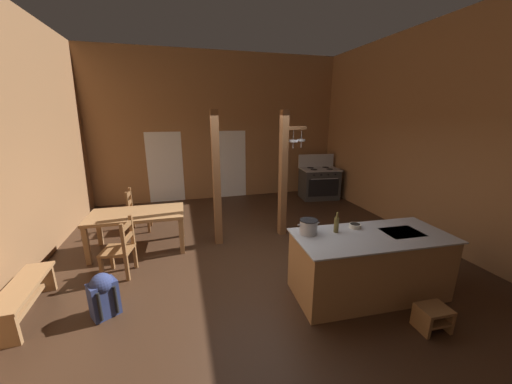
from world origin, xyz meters
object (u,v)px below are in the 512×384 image
object	(u,v)px
dining_table	(137,217)
ladderback_chair_near_window	(137,211)
step_stool	(433,316)
ladderback_chair_by_post	(121,249)
bottle_tall_on_counter	(336,224)
bench_along_left_wall	(23,295)
mixing_bowl_on_counter	(355,226)
stove_range	(319,183)
kitchen_island	(369,265)
backpack	(103,294)
stockpot_on_counter	(309,227)

from	to	relation	value
dining_table	ladderback_chair_near_window	distance (m)	1.01
step_stool	ladderback_chair_near_window	xyz separation A→B (m)	(-3.80, 4.17, 0.27)
dining_table	ladderback_chair_by_post	bearing A→B (deg)	-99.91
step_stool	bottle_tall_on_counter	distance (m)	1.55
bench_along_left_wall	mixing_bowl_on_counter	world-z (taller)	mixing_bowl_on_counter
stove_range	bottle_tall_on_counter	distance (m)	4.85
stove_range	bench_along_left_wall	xyz separation A→B (m)	(-6.15, -3.84, -0.18)
kitchen_island	backpack	xyz separation A→B (m)	(-3.55, 0.48, -0.14)
stove_range	step_stool	world-z (taller)	stove_range
step_stool	dining_table	world-z (taller)	dining_table
backpack	kitchen_island	bearing A→B (deg)	-7.76
step_stool	stockpot_on_counter	xyz separation A→B (m)	(-1.14, 1.11, 0.84)
stove_range	dining_table	distance (m)	5.44
bottle_tall_on_counter	kitchen_island	bearing A→B (deg)	-27.15
ladderback_chair_by_post	ladderback_chair_near_window	bearing A→B (deg)	89.65
kitchen_island	stove_range	distance (m)	4.86
stove_range	backpack	xyz separation A→B (m)	(-5.17, -4.10, -0.17)
ladderback_chair_by_post	stockpot_on_counter	xyz separation A→B (m)	(2.67, -1.19, 0.56)
stove_range	stockpot_on_counter	size ratio (longest dim) A/B	4.10
kitchen_island	stockpot_on_counter	bearing A→B (deg)	161.73
ladderback_chair_by_post	step_stool	bearing A→B (deg)	-31.12
dining_table	bottle_tall_on_counter	size ratio (longest dim) A/B	5.80
bench_along_left_wall	backpack	world-z (taller)	backpack
bench_along_left_wall	bottle_tall_on_counter	world-z (taller)	bottle_tall_on_counter
bottle_tall_on_counter	step_stool	bearing A→B (deg)	-54.89
stove_range	bench_along_left_wall	size ratio (longest dim) A/B	1.09
ladderback_chair_near_window	backpack	size ratio (longest dim) A/B	1.59
backpack	bottle_tall_on_counter	distance (m)	3.21
dining_table	stove_range	bearing A→B (deg)	24.10
stove_range	mixing_bowl_on_counter	xyz separation A→B (m)	(-1.70, -4.30, 0.46)
dining_table	ladderback_chair_by_post	distance (m)	0.93
dining_table	mixing_bowl_on_counter	xyz separation A→B (m)	(3.26, -2.08, 0.29)
ladderback_chair_near_window	mixing_bowl_on_counter	distance (m)	4.60
bench_along_left_wall	mixing_bowl_on_counter	bearing A→B (deg)	-5.87
step_stool	backpack	bearing A→B (deg)	161.16
kitchen_island	ladderback_chair_near_window	size ratio (longest dim) A/B	2.32
bench_along_left_wall	stockpot_on_counter	bearing A→B (deg)	-7.19
stove_range	bench_along_left_wall	distance (m)	7.25
step_stool	bench_along_left_wall	size ratio (longest dim) A/B	0.31
ladderback_chair_by_post	bench_along_left_wall	xyz separation A→B (m)	(-1.03, -0.72, -0.15)
dining_table	step_stool	bearing A→B (deg)	-41.16
backpack	stockpot_on_counter	size ratio (longest dim) A/B	1.85
stockpot_on_counter	bottle_tall_on_counter	bearing A→B (deg)	-7.55
stove_range	ladderback_chair_near_window	size ratio (longest dim) A/B	1.39
stove_range	kitchen_island	bearing A→B (deg)	-109.44
bench_along_left_wall	step_stool	bearing A→B (deg)	-18.03
bottle_tall_on_counter	bench_along_left_wall	bearing A→B (deg)	172.77
step_stool	mixing_bowl_on_counter	xyz separation A→B (m)	(-0.39, 1.12, 0.77)
backpack	stockpot_on_counter	distance (m)	2.81
mixing_bowl_on_counter	kitchen_island	bearing A→B (deg)	-73.31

